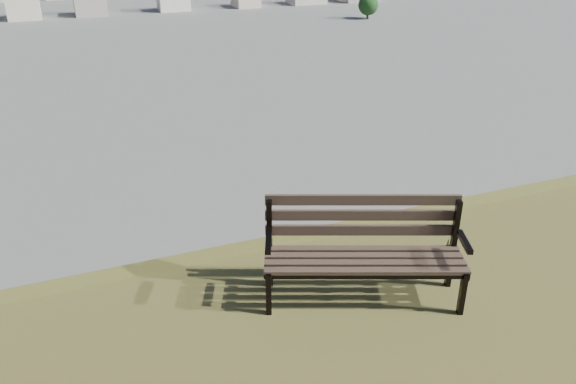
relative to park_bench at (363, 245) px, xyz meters
name	(u,v)px	position (x,y,z in m)	size (l,w,h in m)	color
park_bench	(363,245)	(0.00, 0.00, 0.00)	(2.02, 1.29, 1.01)	#423026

